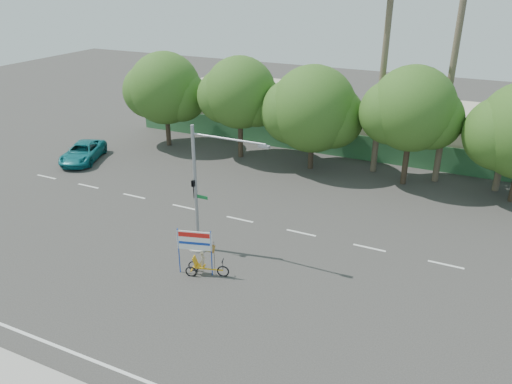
% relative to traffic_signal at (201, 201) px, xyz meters
% --- Properties ---
extents(ground, '(120.00, 120.00, 0.00)m').
position_rel_traffic_signal_xyz_m(ground, '(2.20, -3.98, -2.92)').
color(ground, '#33302D').
rests_on(ground, ground).
extents(fence, '(38.00, 0.08, 2.00)m').
position_rel_traffic_signal_xyz_m(fence, '(2.20, 17.52, -1.92)').
color(fence, '#336B3D').
rests_on(fence, ground).
extents(building_left, '(12.00, 8.00, 4.00)m').
position_rel_traffic_signal_xyz_m(building_left, '(-7.80, 22.02, -0.92)').
color(building_left, '#BFB798').
rests_on(building_left, ground).
extents(building_right, '(14.00, 8.00, 3.60)m').
position_rel_traffic_signal_xyz_m(building_right, '(10.20, 22.02, -1.12)').
color(building_right, '#BFB798').
rests_on(building_right, ground).
extents(tree_far_left, '(7.14, 6.00, 7.96)m').
position_rel_traffic_signal_xyz_m(tree_far_left, '(-11.85, 14.02, 1.84)').
color(tree_far_left, '#473828').
rests_on(tree_far_left, ground).
extents(tree_left, '(6.66, 5.60, 8.07)m').
position_rel_traffic_signal_xyz_m(tree_left, '(-4.85, 14.02, 2.14)').
color(tree_left, '#473828').
rests_on(tree_left, ground).
extents(tree_center, '(7.62, 6.40, 7.85)m').
position_rel_traffic_signal_xyz_m(tree_center, '(1.14, 14.02, 1.55)').
color(tree_center, '#473828').
rests_on(tree_center, ground).
extents(tree_right, '(6.90, 5.80, 8.36)m').
position_rel_traffic_signal_xyz_m(tree_right, '(8.15, 14.02, 2.32)').
color(tree_right, '#473828').
rests_on(tree_right, ground).
extents(palm_tall, '(3.73, 3.79, 17.45)m').
position_rel_traffic_signal_xyz_m(palm_tall, '(10.20, 15.52, 7.55)').
color(palm_tall, '#70604C').
rests_on(palm_tall, ground).
extents(palm_short, '(3.73, 3.79, 14.45)m').
position_rel_traffic_signal_xyz_m(palm_short, '(5.70, 15.52, 5.94)').
color(palm_short, '#70604C').
rests_on(palm_short, ground).
extents(traffic_signal, '(4.72, 1.10, 7.00)m').
position_rel_traffic_signal_xyz_m(traffic_signal, '(0.00, 0.00, 0.00)').
color(traffic_signal, gray).
rests_on(traffic_signal, ground).
extents(trike_billboard, '(2.50, 1.00, 2.54)m').
position_rel_traffic_signal_xyz_m(trike_billboard, '(1.14, -2.14, -1.90)').
color(trike_billboard, black).
rests_on(trike_billboard, ground).
extents(pickup_truck, '(4.10, 5.67, 1.43)m').
position_rel_traffic_signal_xyz_m(pickup_truck, '(-15.71, 7.82, -2.20)').
color(pickup_truck, '#106D74').
rests_on(pickup_truck, ground).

